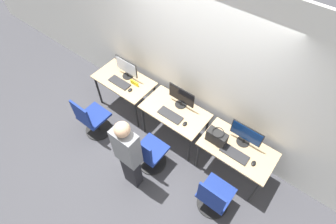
# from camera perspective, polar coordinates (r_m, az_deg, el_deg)

# --- Properties ---
(ground_plane) EXTENTS (20.00, 20.00, 0.00)m
(ground_plane) POSITION_cam_1_polar(r_m,az_deg,el_deg) (4.69, -0.93, -7.63)
(ground_plane) COLOR #3D3D42
(wall_back) EXTENTS (12.00, 0.05, 2.80)m
(wall_back) POSITION_cam_1_polar(r_m,az_deg,el_deg) (3.98, 5.54, 10.10)
(wall_back) COLOR silver
(wall_back) RESTS_ON ground_plane
(desk_left) EXTENTS (1.08, 0.61, 0.74)m
(desk_left) POSITION_cam_1_polar(r_m,az_deg,el_deg) (4.81, -9.49, 6.19)
(desk_left) COLOR tan
(desk_left) RESTS_ON ground_plane
(monitor_left) EXTENTS (0.47, 0.19, 0.37)m
(monitor_left) POSITION_cam_1_polar(r_m,az_deg,el_deg) (4.66, -8.99, 9.43)
(monitor_left) COLOR black
(monitor_left) RESTS_ON desk_left
(keyboard_left) EXTENTS (0.41, 0.16, 0.02)m
(keyboard_left) POSITION_cam_1_polar(r_m,az_deg,el_deg) (4.69, -10.51, 6.34)
(keyboard_left) COLOR #262628
(keyboard_left) RESTS_ON desk_left
(mouse_left) EXTENTS (0.06, 0.09, 0.03)m
(mouse_left) POSITION_cam_1_polar(r_m,az_deg,el_deg) (4.53, -8.26, 4.78)
(mouse_left) COLOR black
(mouse_left) RESTS_ON desk_left
(office_chair_left) EXTENTS (0.48, 0.48, 0.89)m
(office_chair_left) POSITION_cam_1_polar(r_m,az_deg,el_deg) (4.74, -16.12, -1.68)
(office_chair_left) COLOR black
(office_chair_left) RESTS_ON ground_plane
(desk_center) EXTENTS (1.08, 0.61, 0.74)m
(desk_center) POSITION_cam_1_polar(r_m,az_deg,el_deg) (4.29, 1.51, -0.46)
(desk_center) COLOR tan
(desk_center) RESTS_ON ground_plane
(monitor_center) EXTENTS (0.47, 0.19, 0.37)m
(monitor_center) POSITION_cam_1_polar(r_m,az_deg,el_deg) (4.15, 2.92, 3.32)
(monitor_center) COLOR black
(monitor_center) RESTS_ON desk_center
(keyboard_center) EXTENTS (0.41, 0.16, 0.02)m
(keyboard_center) POSITION_cam_1_polar(r_m,az_deg,el_deg) (4.14, 0.50, -0.68)
(keyboard_center) COLOR #262628
(keyboard_center) RESTS_ON desk_center
(mouse_center) EXTENTS (0.06, 0.09, 0.03)m
(mouse_center) POSITION_cam_1_polar(r_m,az_deg,el_deg) (4.04, 3.68, -2.56)
(mouse_center) COLOR black
(mouse_center) RESTS_ON desk_center
(office_chair_center) EXTENTS (0.48, 0.48, 0.89)m
(office_chair_center) POSITION_cam_1_polar(r_m,az_deg,el_deg) (4.21, -4.15, -9.08)
(office_chair_center) COLOR black
(office_chair_center) RESTS_ON ground_plane
(person_center) EXTENTS (0.36, 0.20, 1.56)m
(person_center) POSITION_cam_1_polar(r_m,az_deg,el_deg) (3.69, -8.66, -9.12)
(person_center) COLOR #232328
(person_center) RESTS_ON ground_plane
(desk_right) EXTENTS (1.08, 0.61, 0.74)m
(desk_right) POSITION_cam_1_polar(r_m,az_deg,el_deg) (4.03, 14.74, -8.38)
(desk_right) COLOR tan
(desk_right) RESTS_ON ground_plane
(monitor_right) EXTENTS (0.47, 0.19, 0.37)m
(monitor_right) POSITION_cam_1_polar(r_m,az_deg,el_deg) (3.87, 16.60, -4.76)
(monitor_right) COLOR black
(monitor_right) RESTS_ON desk_right
(keyboard_right) EXTENTS (0.41, 0.16, 0.02)m
(keyboard_right) POSITION_cam_1_polar(r_m,az_deg,el_deg) (3.88, 14.26, -8.80)
(keyboard_right) COLOR #262628
(keyboard_right) RESTS_ON desk_right
(mouse_right) EXTENTS (0.06, 0.09, 0.03)m
(mouse_right) POSITION_cam_1_polar(r_m,az_deg,el_deg) (3.87, 18.14, -10.57)
(mouse_right) COLOR black
(mouse_right) RESTS_ON desk_right
(office_chair_right) EXTENTS (0.48, 0.48, 0.89)m
(office_chair_right) POSITION_cam_1_polar(r_m,az_deg,el_deg) (3.96, 9.90, -17.87)
(office_chair_right) COLOR black
(office_chair_right) RESTS_ON ground_plane
(handbag) EXTENTS (0.30, 0.18, 0.25)m
(handbag) POSITION_cam_1_polar(r_m,az_deg,el_deg) (3.85, 10.56, -5.37)
(handbag) COLOR black
(handbag) RESTS_ON desk_right
(placard_left) EXTENTS (0.16, 0.03, 0.08)m
(placard_left) POSITION_cam_1_polar(r_m,az_deg,el_deg) (4.60, -7.31, 6.29)
(placard_left) COLOR yellow
(placard_left) RESTS_ON desk_left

